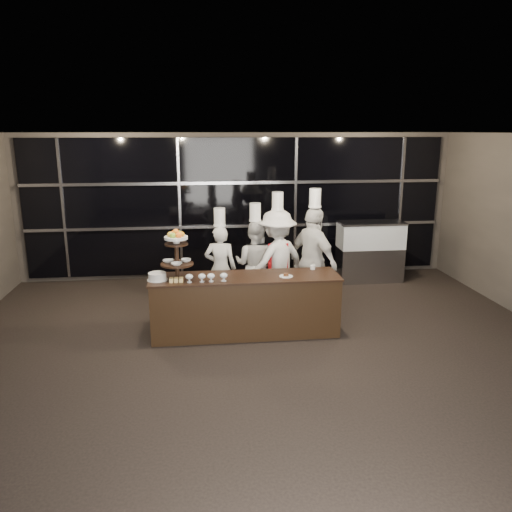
{
  "coord_description": "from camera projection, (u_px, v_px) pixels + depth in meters",
  "views": [
    {
      "loc": [
        -0.84,
        -5.32,
        3.04
      ],
      "look_at": [
        0.04,
        2.11,
        1.15
      ],
      "focal_mm": 35.0,
      "sensor_mm": 36.0,
      "label": 1
    }
  ],
  "objects": [
    {
      "name": "room",
      "position": [
        275.0,
        272.0,
        5.6
      ],
      "size": [
        10.0,
        10.0,
        10.0
      ],
      "color": "black",
      "rests_on": "ground"
    },
    {
      "name": "window_wall",
      "position": [
        238.0,
        207.0,
        10.35
      ],
      "size": [
        8.6,
        0.1,
        2.8
      ],
      "color": "black",
      "rests_on": "ground"
    },
    {
      "name": "layer_cake",
      "position": [
        157.0,
        277.0,
        7.25
      ],
      "size": [
        0.3,
        0.3,
        0.11
      ],
      "color": "white",
      "rests_on": "buffet_counter"
    },
    {
      "name": "pastry_squares",
      "position": [
        176.0,
        280.0,
        7.18
      ],
      "size": [
        0.2,
        0.13,
        0.05
      ],
      "color": "#FFD77C",
      "rests_on": "buffet_counter"
    },
    {
      "name": "chef_c",
      "position": [
        277.0,
        260.0,
        8.51
      ],
      "size": [
        1.31,
        1.13,
        2.05
      ],
      "color": "white",
      "rests_on": "ground"
    },
    {
      "name": "chef_d",
      "position": [
        313.0,
        261.0,
        8.31
      ],
      "size": [
        0.9,
        1.16,
        2.13
      ],
      "color": "silver",
      "rests_on": "ground"
    },
    {
      "name": "display_case",
      "position": [
        370.0,
        248.0,
        10.24
      ],
      "size": [
        1.32,
        0.58,
        1.24
      ],
      "color": "#A5A5AA",
      "rests_on": "ground"
    },
    {
      "name": "small_plate",
      "position": [
        286.0,
        276.0,
        7.43
      ],
      "size": [
        0.2,
        0.2,
        0.05
      ],
      "color": "white",
      "rests_on": "buffet_counter"
    },
    {
      "name": "chef_a",
      "position": [
        220.0,
        267.0,
        8.51
      ],
      "size": [
        0.6,
        0.45,
        1.79
      ],
      "color": "silver",
      "rests_on": "ground"
    },
    {
      "name": "display_stand",
      "position": [
        177.0,
        251.0,
        7.25
      ],
      "size": [
        0.48,
        0.48,
        0.74
      ],
      "color": "black",
      "rests_on": "buffet_counter"
    },
    {
      "name": "buffet_counter",
      "position": [
        245.0,
        305.0,
        7.57
      ],
      "size": [
        2.84,
        0.74,
        0.92
      ],
      "color": "black",
      "rests_on": "ground"
    },
    {
      "name": "chef_cup",
      "position": [
        313.0,
        267.0,
        7.82
      ],
      "size": [
        0.08,
        0.08,
        0.07
      ],
      "primitive_type": "cylinder",
      "color": "white",
      "rests_on": "buffet_counter"
    },
    {
      "name": "chef_b",
      "position": [
        255.0,
        264.0,
        8.64
      ],
      "size": [
        0.94,
        0.87,
        1.85
      ],
      "color": "silver",
      "rests_on": "ground"
    },
    {
      "name": "compotes",
      "position": [
        206.0,
        276.0,
        7.17
      ],
      "size": [
        0.61,
        0.11,
        0.12
      ],
      "color": "silver",
      "rests_on": "buffet_counter"
    }
  ]
}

